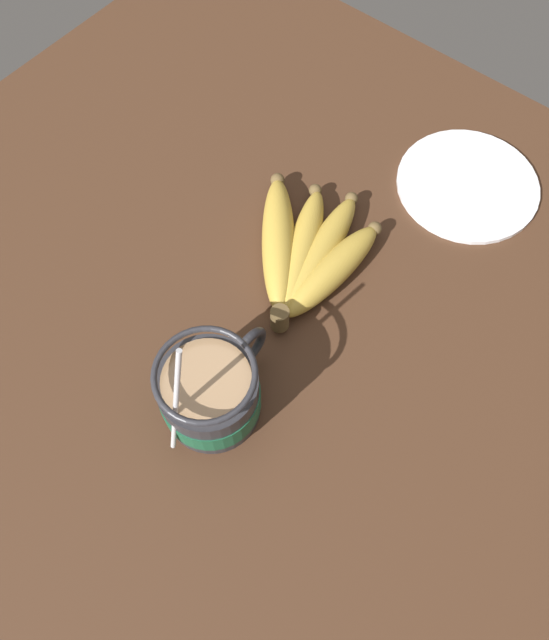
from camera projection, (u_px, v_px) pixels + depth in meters
table at (245, 326)px, 69.11cm from camera, size 98.33×98.33×2.88cm
coffee_mug at (211, 393)px, 59.85cm from camera, size 14.18×9.81×17.17cm
banana_bunch at (306, 253)px, 69.62cm from camera, size 19.78×16.25×4.15cm
small_plate at (468, 184)px, 75.89cm from camera, size 17.25×17.25×0.60cm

